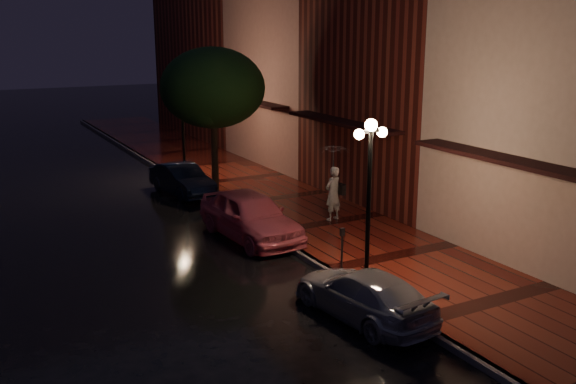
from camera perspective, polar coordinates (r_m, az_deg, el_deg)
ground at (r=21.08m, az=-1.74°, el=-3.98°), size 120.00×120.00×0.00m
sidewalk at (r=22.11m, az=3.47°, el=-2.91°), size 4.50×60.00×0.15m
curb at (r=21.06m, az=-1.74°, el=-3.78°), size 0.25×60.00×0.15m
storefront_mid at (r=25.54m, az=10.49°, el=11.59°), size 5.00×8.00×11.00m
storefront_far at (r=32.21m, az=1.32°, el=10.56°), size 5.00×8.00×9.00m
storefront_extra at (r=41.15m, az=-5.77°, el=12.02°), size 5.00×12.00×10.00m
streetlamp_near at (r=16.41m, az=7.21°, el=0.03°), size 0.96×0.36×4.31m
streetlamp_far at (r=28.74m, az=-9.33°, el=6.11°), size 0.96×0.36×4.31m
street_tree at (r=25.84m, az=-6.68°, el=8.97°), size 4.16×4.16×5.80m
pink_car at (r=20.68m, az=-3.35°, el=-2.10°), size 2.13×4.69×1.56m
navy_car at (r=26.59m, az=-9.38°, el=1.11°), size 1.75×3.92×1.25m
silver_car at (r=15.32m, az=6.74°, el=-9.02°), size 2.01×4.14×1.16m
woman_with_umbrella at (r=22.01m, az=4.06°, el=1.90°), size 1.10×1.12×2.64m
parking_meter at (r=17.48m, az=4.82°, el=-4.78°), size 0.12×0.10×1.26m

